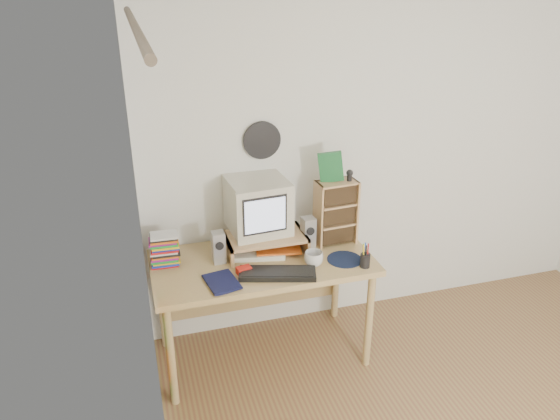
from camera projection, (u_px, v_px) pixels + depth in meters
back_wall at (389, 153)px, 3.86m from camera, size 3.50×0.00×3.50m
left_wall at (160, 354)px, 1.88m from camera, size 0.00×3.50×3.50m
curtain at (161, 301)px, 2.35m from camera, size 0.00×2.20×2.20m
wall_disc at (262, 140)px, 3.53m from camera, size 0.25×0.02×0.25m
desk at (260, 273)px, 3.59m from camera, size 1.40×0.70×0.75m
monitor_riser at (265, 239)px, 3.54m from camera, size 0.52×0.30×0.12m
crt_monitor at (260, 208)px, 3.50m from camera, size 0.40×0.40×0.35m
speaker_left at (219, 247)px, 3.41m from camera, size 0.08×0.08×0.21m
speaker_right at (308, 233)px, 3.59m from camera, size 0.09×0.09×0.22m
keyboard at (277, 274)px, 3.30m from camera, size 0.49×0.28×0.03m
dvd_stack at (164, 248)px, 3.38m from camera, size 0.17×0.13×0.24m
cd_rack at (336, 213)px, 3.61m from camera, size 0.27×0.16×0.44m
mug at (314, 259)px, 3.40m from camera, size 0.14×0.14×0.09m
diary at (208, 284)px, 3.18m from camera, size 0.24×0.19×0.04m
mousepad at (345, 259)px, 3.48m from camera, size 0.27×0.27×0.00m
pen_cup at (365, 258)px, 3.38m from camera, size 0.06×0.06×0.12m
papers at (265, 248)px, 3.57m from camera, size 0.37×0.30×0.04m
red_box at (244, 270)px, 3.32m from camera, size 0.10×0.07×0.04m
game_box at (331, 167)px, 3.48m from camera, size 0.15×0.08×0.20m
webcam at (350, 175)px, 3.52m from camera, size 0.05×0.05×0.08m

